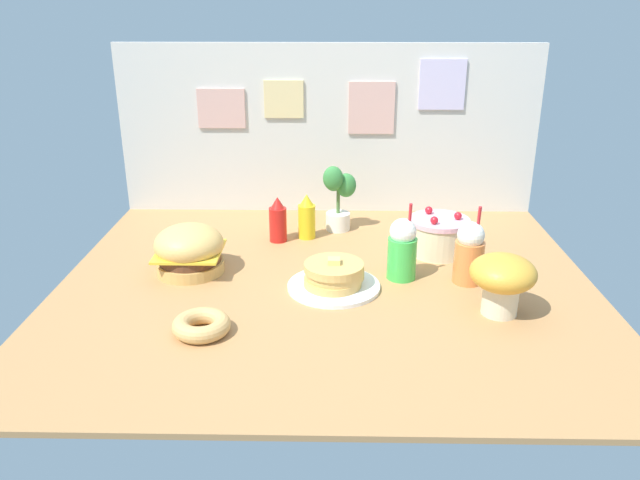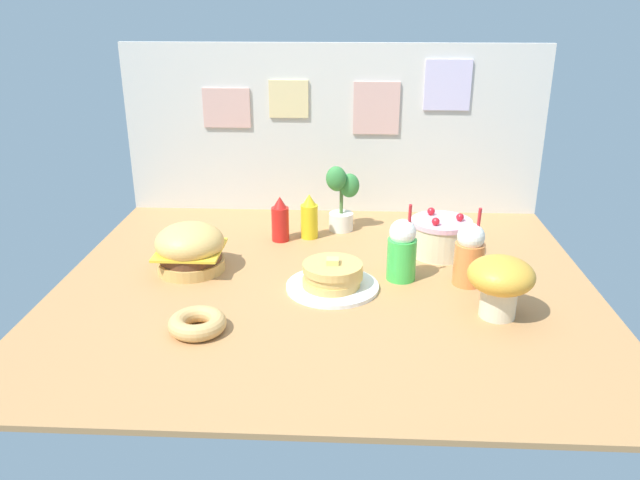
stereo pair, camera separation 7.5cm
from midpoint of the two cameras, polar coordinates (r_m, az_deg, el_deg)
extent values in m
cube|color=#B27F4C|center=(2.52, 1.31, -4.18)|extent=(2.13, 1.86, 0.02)
cube|color=beige|center=(3.26, 1.86, 9.94)|extent=(2.13, 0.03, 0.86)
cube|color=#D8A599|center=(3.28, -7.81, 11.78)|extent=(0.24, 0.01, 0.20)
cube|color=beige|center=(3.23, -2.18, 12.66)|extent=(0.20, 0.01, 0.19)
cube|color=#D8A599|center=(3.23, 5.81, 11.80)|extent=(0.23, 0.01, 0.26)
cube|color=silver|center=(3.24, 12.18, 13.57)|extent=(0.23, 0.01, 0.25)
cylinder|color=#DBA859|center=(2.67, -10.81, -2.21)|extent=(0.28, 0.28, 0.05)
cylinder|color=#59331E|center=(2.66, -10.87, -1.37)|extent=(0.26, 0.26, 0.04)
cube|color=yellow|center=(2.65, -10.91, -0.89)|extent=(0.26, 0.26, 0.01)
ellipsoid|color=#E5B260|center=(2.64, -10.96, -0.21)|extent=(0.28, 0.28, 0.16)
cylinder|color=white|center=(2.47, 2.00, -4.24)|extent=(0.36, 0.36, 0.02)
cylinder|color=#E0AD5B|center=(2.46, 1.89, -3.79)|extent=(0.23, 0.23, 0.03)
cylinder|color=#E0AD5B|center=(2.46, 2.10, -3.07)|extent=(0.23, 0.23, 0.03)
cylinder|color=#E0AD5B|center=(2.44, 2.02, -2.48)|extent=(0.23, 0.23, 0.03)
cube|color=#F7E072|center=(2.43, 2.03, -1.93)|extent=(0.05, 0.05, 0.02)
cylinder|color=beige|center=(2.83, 11.60, 0.05)|extent=(0.26, 0.26, 0.14)
cylinder|color=#F2B2C6|center=(2.80, 11.72, 1.58)|extent=(0.27, 0.27, 0.02)
sphere|color=red|center=(2.80, 13.34, 2.02)|extent=(0.03, 0.03, 0.03)
sphere|color=red|center=(2.85, 10.79, 2.57)|extent=(0.03, 0.03, 0.03)
sphere|color=red|center=(2.72, 11.23, 1.66)|extent=(0.03, 0.03, 0.03)
cylinder|color=red|center=(2.93, -2.89, 1.45)|extent=(0.08, 0.08, 0.16)
cone|color=red|center=(2.89, -2.93, 3.44)|extent=(0.07, 0.07, 0.05)
cylinder|color=yellow|center=(2.96, -0.25, 1.70)|extent=(0.08, 0.08, 0.16)
cone|color=yellow|center=(2.93, -0.26, 3.68)|extent=(0.07, 0.07, 0.05)
cylinder|color=green|center=(2.55, 8.23, -1.74)|extent=(0.12, 0.12, 0.17)
sphere|color=white|center=(2.51, 8.37, 0.68)|extent=(0.11, 0.11, 0.11)
cylinder|color=red|center=(2.50, 8.95, 1.42)|extent=(0.01, 0.04, 0.17)
cylinder|color=orange|center=(2.56, 14.14, -2.12)|extent=(0.12, 0.12, 0.17)
sphere|color=white|center=(2.51, 14.37, 0.28)|extent=(0.11, 0.11, 0.11)
cylinder|color=red|center=(2.51, 14.97, 1.02)|extent=(0.01, 0.03, 0.17)
torus|color=tan|center=(2.20, -10.10, -7.46)|extent=(0.20, 0.20, 0.06)
torus|color=#D89ED8|center=(2.19, -10.11, -7.37)|extent=(0.19, 0.19, 0.05)
cylinder|color=white|center=(3.07, 2.62, 1.69)|extent=(0.12, 0.12, 0.09)
cylinder|color=#4C7238|center=(3.04, 2.66, 3.79)|extent=(0.02, 0.02, 0.15)
ellipsoid|color=#38843D|center=(3.02, 3.39, 4.95)|extent=(0.10, 0.06, 0.12)
ellipsoid|color=#38843D|center=(3.04, 2.27, 5.51)|extent=(0.10, 0.06, 0.12)
ellipsoid|color=#38843D|center=(2.98, 2.19, 5.60)|extent=(0.10, 0.06, 0.12)
cylinder|color=beige|center=(2.35, 16.73, -5.45)|extent=(0.13, 0.13, 0.11)
ellipsoid|color=gold|center=(2.30, 17.01, -3.08)|extent=(0.24, 0.24, 0.13)
camera|label=1|loc=(0.04, -89.17, 0.32)|focal=35.28mm
camera|label=2|loc=(0.04, 90.83, -0.32)|focal=35.28mm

